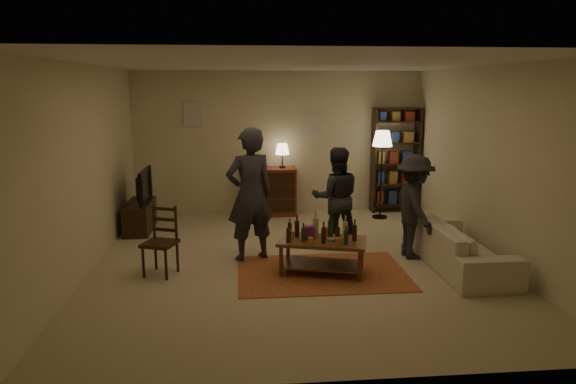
{
  "coord_description": "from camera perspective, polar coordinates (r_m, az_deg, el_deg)",
  "views": [
    {
      "loc": [
        -0.74,
        -6.81,
        2.41
      ],
      "look_at": [
        -0.09,
        0.1,
        0.98
      ],
      "focal_mm": 32.0,
      "sensor_mm": 36.0,
      "label": 1
    }
  ],
  "objects": [
    {
      "name": "sofa",
      "position": [
        7.36,
        18.5,
        -5.6
      ],
      "size": [
        0.81,
        2.08,
        0.61
      ],
      "primitive_type": "imported",
      "rotation": [
        0.0,
        0.0,
        1.57
      ],
      "color": "beige",
      "rests_on": "ground"
    },
    {
      "name": "person_left",
      "position": [
        7.13,
        -4.26,
        -0.32
      ],
      "size": [
        0.79,
        0.65,
        1.87
      ],
      "primitive_type": "imported",
      "rotation": [
        0.0,
        0.0,
        3.49
      ],
      "color": "#2A2A33",
      "rests_on": "ground"
    },
    {
      "name": "dining_chair",
      "position": [
        6.88,
        -13.86,
        -5.03
      ],
      "size": [
        0.5,
        0.5,
        0.91
      ],
      "rotation": [
        0.0,
        0.0,
        -0.35
      ],
      "color": "#301D10",
      "rests_on": "ground"
    },
    {
      "name": "floor_lamp",
      "position": [
        9.52,
        10.43,
        5.21
      ],
      "size": [
        0.36,
        0.36,
        1.62
      ],
      "color": "black",
      "rests_on": "ground"
    },
    {
      "name": "floor",
      "position": [
        7.27,
        0.77,
        -7.72
      ],
      "size": [
        6.0,
        6.0,
        0.0
      ],
      "primitive_type": "plane",
      "color": "#C6B793",
      "rests_on": "ground"
    },
    {
      "name": "person_by_sofa",
      "position": [
        7.46,
        13.85,
        -1.6
      ],
      "size": [
        0.61,
        0.99,
        1.49
      ],
      "primitive_type": "imported",
      "rotation": [
        0.0,
        0.0,
        1.63
      ],
      "color": "#26272D",
      "rests_on": "ground"
    },
    {
      "name": "bookshelf",
      "position": [
        10.14,
        11.82,
        3.61
      ],
      "size": [
        0.9,
        0.34,
        2.02
      ],
      "color": "#301D10",
      "rests_on": "ground"
    },
    {
      "name": "tv_stand",
      "position": [
        9.01,
        -16.15,
        -1.8
      ],
      "size": [
        0.4,
        1.0,
        1.06
      ],
      "color": "#301D10",
      "rests_on": "ground"
    },
    {
      "name": "rug",
      "position": [
        6.84,
        3.79,
        -8.94
      ],
      "size": [
        2.2,
        1.5,
        0.01
      ],
      "primitive_type": "cube",
      "color": "#9B3122",
      "rests_on": "ground"
    },
    {
      "name": "dresser",
      "position": [
        9.74,
        -2.05,
        0.19
      ],
      "size": [
        1.0,
        0.5,
        1.36
      ],
      "color": "maroon",
      "rests_on": "ground"
    },
    {
      "name": "room_shell",
      "position": [
        9.81,
        -4.88,
        8.13
      ],
      "size": [
        6.0,
        6.0,
        6.0
      ],
      "color": "beige",
      "rests_on": "ground"
    },
    {
      "name": "coffee_table",
      "position": [
        6.72,
        3.75,
        -5.73
      ],
      "size": [
        1.24,
        0.89,
        0.8
      ],
      "rotation": [
        0.0,
        0.0,
        -0.28
      ],
      "color": "brown",
      "rests_on": "ground"
    },
    {
      "name": "person_right",
      "position": [
        7.77,
        5.36,
        -0.62
      ],
      "size": [
        0.77,
        0.61,
        1.53
      ],
      "primitive_type": "imported",
      "rotation": [
        0.0,
        0.0,
        3.1
      ],
      "color": "#282830",
      "rests_on": "ground"
    }
  ]
}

